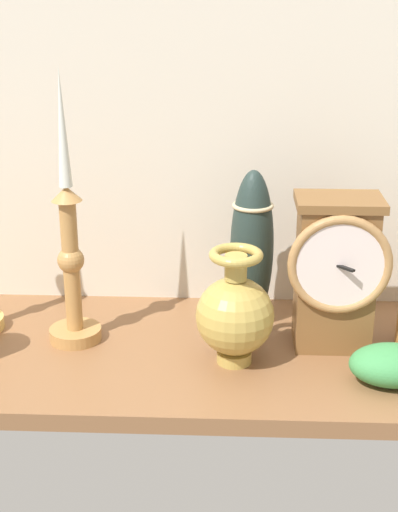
% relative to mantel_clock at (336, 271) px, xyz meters
% --- Properties ---
extents(ground_plane, '(1.00, 0.36, 0.02)m').
position_rel_mantel_clock_xyz_m(ground_plane, '(-0.22, -0.02, -0.13)').
color(ground_plane, brown).
extents(back_wall, '(1.20, 0.02, 0.65)m').
position_rel_mantel_clock_xyz_m(back_wall, '(-0.22, 0.17, 0.21)').
color(back_wall, beige).
rests_on(back_wall, ground_plane).
extents(mantel_clock, '(0.14, 0.11, 0.22)m').
position_rel_mantel_clock_xyz_m(mantel_clock, '(0.00, 0.00, 0.00)').
color(mantel_clock, brown).
rests_on(mantel_clock, ground_plane).
extents(candlestick_tall_left, '(0.08, 0.08, 0.39)m').
position_rel_mantel_clock_xyz_m(candlestick_tall_left, '(-0.37, 0.00, 0.01)').
color(candlestick_tall_left, '#B58247').
rests_on(candlestick_tall_left, ground_plane).
extents(brass_vase_bulbous, '(0.11, 0.11, 0.16)m').
position_rel_mantel_clock_xyz_m(brass_vase_bulbous, '(-0.14, -0.05, -0.04)').
color(brass_vase_bulbous, tan).
rests_on(brass_vase_bulbous, ground_plane).
extents(tall_ceramic_vase, '(0.06, 0.06, 0.24)m').
position_rel_mantel_clock_xyz_m(tall_ceramic_vase, '(-0.11, 0.07, 0.01)').
color(tall_ceramic_vase, '#243430').
rests_on(tall_ceramic_vase, ground_plane).
extents(ivy_sprig, '(0.11, 0.08, 0.05)m').
position_rel_mantel_clock_xyz_m(ivy_sprig, '(0.07, -0.10, -0.09)').
color(ivy_sprig, '#3E8D4B').
rests_on(ivy_sprig, ground_plane).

